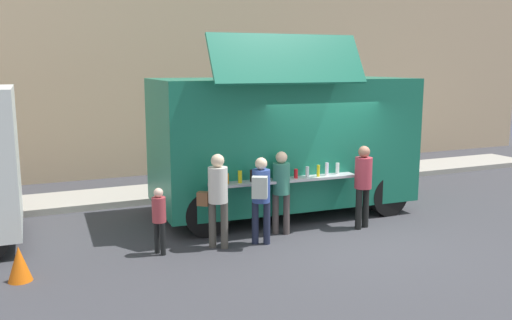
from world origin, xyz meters
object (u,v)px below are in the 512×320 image
Objects in this scene: trash_bin at (360,162)px; customer_extra_browsing at (363,179)px; food_truck_main at (283,140)px; child_near_queue at (159,215)px; customer_front_ordering at (281,185)px; customer_rear_waiting at (217,193)px; traffic_cone_orange at (19,264)px; customer_mid_with_backpack at (261,192)px.

trash_bin is 0.58× the size of customer_extra_browsing.
customer_extra_browsing is (0.93, -1.73, -0.62)m from food_truck_main.
child_near_queue is at bearing -150.77° from food_truck_main.
customer_front_ordering is 0.95× the size of customer_rear_waiting.
food_truck_main is at bearing 19.40° from traffic_cone_orange.
traffic_cone_orange is 4.75m from customer_front_ordering.
customer_mid_with_backpack is 1.85m from child_near_queue.
traffic_cone_orange is 10.00m from trash_bin.
customer_extra_browsing is at bearing -53.17° from customer_rear_waiting.
customer_front_ordering is 1.43m from customer_rear_waiting.
customer_front_ordering is at bearing -26.00° from customer_mid_with_backpack.
customer_mid_with_backpack is 0.94× the size of customer_rear_waiting.
food_truck_main is 3.34× the size of customer_extra_browsing.
customer_rear_waiting reaches higher than child_near_queue.
customer_rear_waiting is at bearing 3.94° from traffic_cone_orange.
traffic_cone_orange is at bearing 120.76° from customer_mid_with_backpack.
traffic_cone_orange is 0.56× the size of trash_bin.
customer_front_ordering is (-0.73, -1.41, -0.65)m from food_truck_main.
trash_bin is (9.07, 4.23, 0.21)m from traffic_cone_orange.
child_near_queue reaches higher than trash_bin.
customer_rear_waiting is (-0.78, 0.15, 0.03)m from customer_mid_with_backpack.
food_truck_main reaches higher than traffic_cone_orange.
traffic_cone_orange is 0.47× the size of child_near_queue.
traffic_cone_orange is at bearing 131.71° from customer_rear_waiting.
customer_rear_waiting is at bearing -31.90° from child_near_queue.
customer_extra_browsing is at bearing -68.14° from customer_front_ordering.
traffic_cone_orange is 4.12m from customer_mid_with_backpack.
customer_mid_with_backpack is 0.80m from customer_rear_waiting.
customer_extra_browsing is 4.11m from child_near_queue.
customer_rear_waiting reaches higher than customer_front_ordering.
food_truck_main is at bearing -14.02° from customer_rear_waiting.
food_truck_main reaches higher than customer_rear_waiting.
customer_front_ordering reaches higher than customer_mid_with_backpack.
customer_rear_waiting is at bearing 72.38° from customer_extra_browsing.
trash_bin is at bearing 2.80° from child_near_queue.
customer_extra_browsing is (3.06, -0.05, -0.01)m from customer_rear_waiting.
customer_rear_waiting reaches higher than traffic_cone_orange.
customer_mid_with_backpack reaches higher than traffic_cone_orange.
food_truck_main is at bearing -6.69° from customer_mid_with_backpack.
food_truck_main is at bearing -147.61° from trash_bin.
trash_bin is 4.91m from customer_extra_browsing.
trash_bin is 7.06m from customer_rear_waiting.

